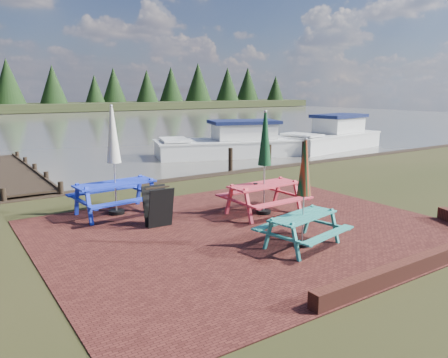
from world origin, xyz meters
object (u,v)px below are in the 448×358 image
picnic_table_teal (303,210)px  boat_far (332,138)px  chalkboard (158,207)px  jetty (11,172)px  boat_near (231,145)px  picnic_table_red (264,179)px  picnic_table_blue (115,178)px

picnic_table_teal → boat_far: (12.99, 11.21, -0.33)m
chalkboard → jetty: 9.14m
chalkboard → boat_far: (14.87, 8.37, -0.05)m
picnic_table_teal → chalkboard: bearing=112.0°
boat_far → boat_near: bearing=72.8°
picnic_table_red → boat_far: picnic_table_red is taller
picnic_table_teal → boat_near: 13.89m
picnic_table_blue → boat_near: bearing=36.6°
chalkboard → picnic_table_red: bearing=-8.5°
chalkboard → jetty: chalkboard is taller
jetty → boat_near: boat_near is taller
boat_far → picnic_table_red: bearing=117.8°
chalkboard → picnic_table_teal: bearing=-54.3°
jetty → chalkboard: bearing=-78.0°
picnic_table_red → boat_far: bearing=34.2°
jetty → boat_far: bearing=-1.9°
jetty → picnic_table_teal: bearing=-72.2°
picnic_table_teal → picnic_table_red: (0.86, 2.33, 0.14)m
picnic_table_teal → boat_far: 17.16m
picnic_table_red → chalkboard: 2.83m
picnic_table_teal → jetty: 12.39m
picnic_table_blue → jetty: (-1.44, 7.37, -0.86)m
chalkboard → boat_near: size_ratio=0.12×
picnic_table_teal → jetty: bearing=96.3°
picnic_table_blue → boat_near: (8.96, 7.79, -0.58)m
boat_far → picnic_table_blue: bearing=105.5°
picnic_table_blue → chalkboard: picnic_table_blue is taller
picnic_table_red → picnic_table_blue: 3.82m
jetty → boat_far: 16.78m
picnic_table_blue → boat_far: picnic_table_blue is taller
picnic_table_red → boat_near: (5.76, 9.87, -0.52)m
picnic_table_teal → boat_far: size_ratio=0.31×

